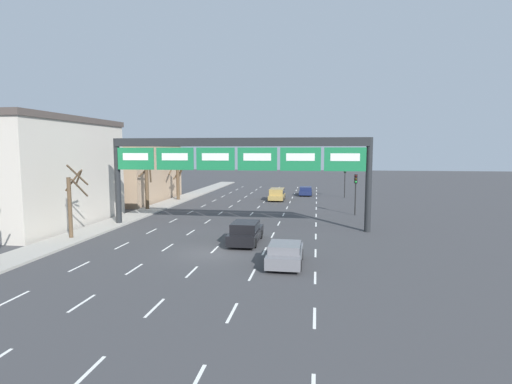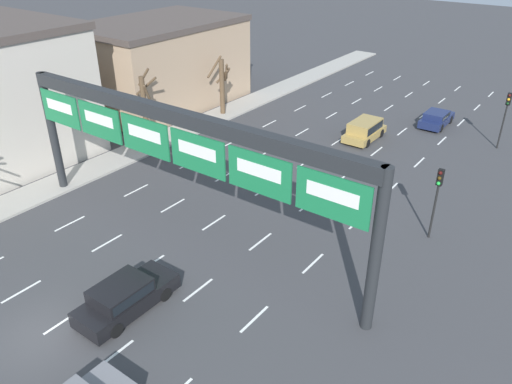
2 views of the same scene
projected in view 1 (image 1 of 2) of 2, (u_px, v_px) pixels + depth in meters
The scene contains 15 objects.
ground_plane at pixel (211, 253), 25.48m from camera, with size 220.00×220.00×0.00m, color #3D3D3F.
sidewalk_left at pixel (50, 246), 27.17m from camera, with size 2.80×110.00×0.15m.
lane_dashes at pixel (247, 218), 38.75m from camera, with size 13.32×67.00×0.01m.
sign_gantry at pixel (237, 155), 33.12m from camera, with size 21.91×0.70×7.57m.
building_near at pixel (12, 171), 34.94m from camera, with size 13.72×14.70×9.38m.
building_far at pixel (127, 171), 51.97m from camera, with size 9.71×14.97×7.61m.
car_grey at pixel (285, 253), 22.78m from camera, with size 1.95×4.04×1.30m.
suv_gold at pixel (277, 194), 52.26m from camera, with size 1.96×4.24×1.58m.
car_black at pixel (246, 232), 28.16m from camera, with size 1.93×4.70×1.54m.
car_navy at pixel (306, 191), 58.04m from camera, with size 1.84×4.07×1.27m.
traffic_light_near_gantry at pixel (356, 186), 40.14m from camera, with size 0.30×0.35×4.14m.
traffic_light_mid_block at pixel (345, 175), 55.06m from camera, with size 0.30×0.35×4.34m.
tree_bare_closest at pixel (72, 200), 29.12m from camera, with size 1.84×2.24×5.41m.
tree_bare_second at pixel (178, 179), 51.92m from camera, with size 1.72×1.83×4.86m.
tree_bare_furthest at pixel (147, 183), 43.58m from camera, with size 1.83×1.57×5.68m.
Camera 1 is at (6.60, -24.21, 6.54)m, focal length 28.00 mm.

